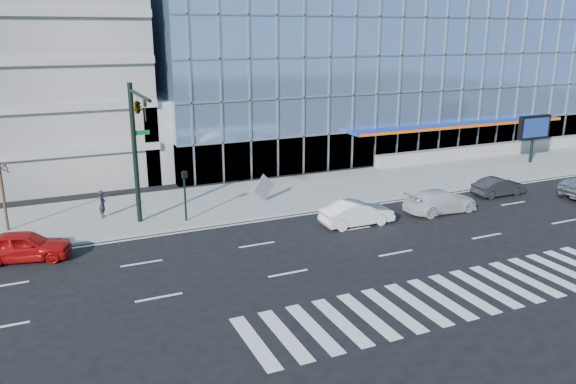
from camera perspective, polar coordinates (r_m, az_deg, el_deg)
name	(u,v)px	position (r m, az deg, el deg)	size (l,w,h in m)	color
ground	(355,229)	(32.26, 6.82, -3.74)	(160.00, 160.00, 0.00)	black
sidewalk	(296,192)	(38.96, 0.78, -0.05)	(120.00, 8.00, 0.15)	gray
theatre_building	(344,65)	(60.00, 5.76, 12.71)	(42.00, 26.00, 15.00)	#7798C7
ramp_block	(174,134)	(45.68, -11.49, 5.79)	(6.00, 8.00, 6.00)	gray
retaining_wall	(516,147)	(55.70, 22.12, 4.26)	(30.00, 0.80, 1.00)	gray
traffic_signal	(137,122)	(31.22, -15.11, 6.85)	(1.14, 5.74, 8.00)	black
ped_signal_post	(185,188)	(32.89, -10.44, 0.40)	(0.30, 0.33, 3.00)	black
marquee_sign	(534,128)	(51.44, 23.72, 5.95)	(3.20, 0.43, 4.00)	black
white_suv	(441,201)	(36.06, 15.24, -0.90)	(1.99, 4.89, 1.42)	silver
white_sedan	(357,213)	(32.71, 7.02, -2.15)	(1.52, 4.35, 1.43)	white
dark_sedan	(499,187)	(40.93, 20.62, 0.50)	(1.33, 3.83, 1.26)	black
red_sedan	(24,246)	(30.42, -25.23, -4.97)	(1.75, 4.36, 1.49)	#B70E0E
pedestrian	(102,204)	(35.11, -18.34, -1.16)	(0.60, 0.39, 1.64)	black
tilted_panel	(264,188)	(36.48, -2.44, 0.45)	(1.30, 0.06, 1.30)	gray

